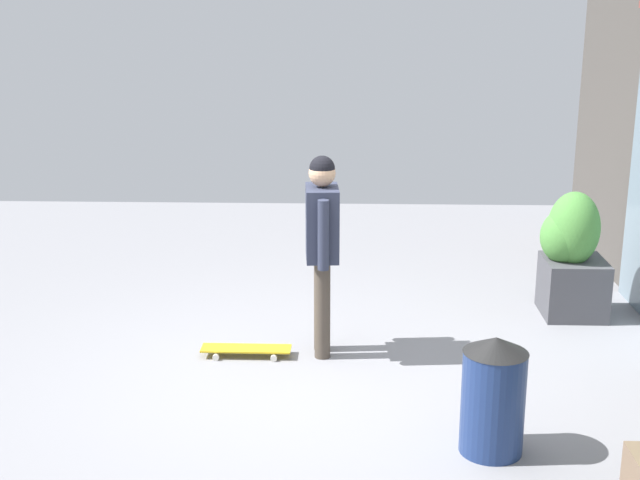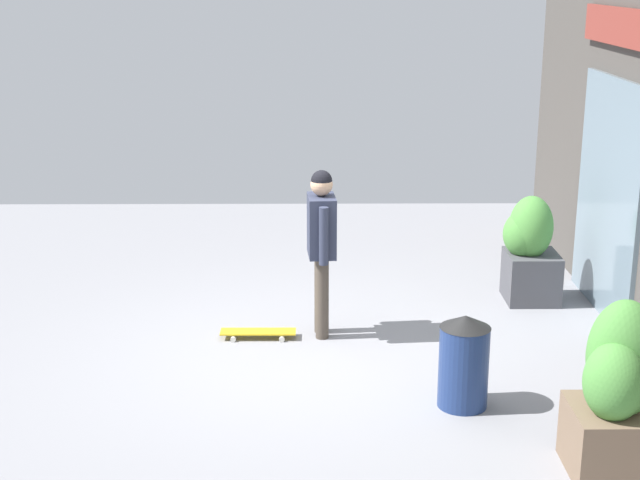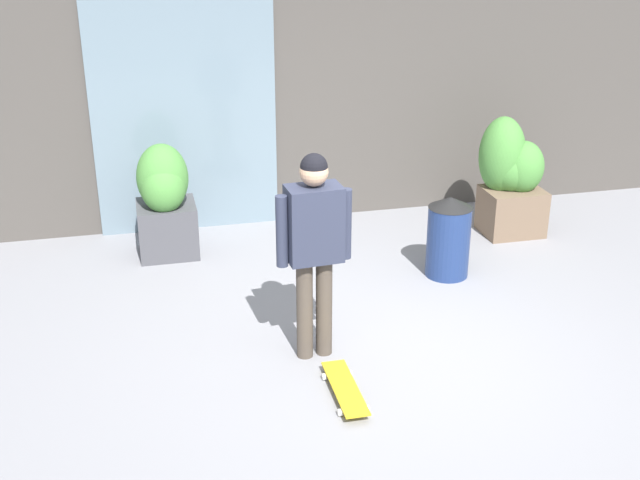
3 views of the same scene
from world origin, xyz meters
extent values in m
plane|color=gray|center=(0.00, 0.00, 0.00)|extent=(12.00, 12.00, 0.00)
cube|color=slate|center=(-1.23, 3.16, 1.24)|extent=(1.94, 0.06, 2.48)
cube|color=maroon|center=(-1.27, 3.14, 2.98)|extent=(2.21, 0.05, 0.38)
cylinder|color=#4C4238|center=(-0.44, 0.16, 0.42)|extent=(0.13, 0.13, 0.84)
cylinder|color=#4C4238|center=(-0.60, 0.15, 0.42)|extent=(0.13, 0.13, 0.84)
cube|color=#2D3347|center=(-0.52, 0.16, 1.13)|extent=(0.43, 0.29, 0.59)
cylinder|color=#2D3347|center=(-0.26, 0.17, 1.10)|extent=(0.09, 0.09, 0.56)
cylinder|color=#2D3347|center=(-0.77, 0.14, 1.10)|extent=(0.09, 0.09, 0.56)
sphere|color=tan|center=(-0.52, 0.16, 1.54)|extent=(0.22, 0.22, 0.22)
sphere|color=black|center=(-0.52, 0.16, 1.58)|extent=(0.21, 0.21, 0.21)
cube|color=gold|center=(-0.43, -0.47, 0.07)|extent=(0.19, 0.75, 0.02)
cylinder|color=silver|center=(-0.33, -0.71, 0.03)|extent=(0.03, 0.05, 0.05)
cylinder|color=silver|center=(-0.53, -0.71, 0.03)|extent=(0.03, 0.05, 0.05)
cylinder|color=silver|center=(-0.33, -0.23, 0.03)|extent=(0.03, 0.05, 0.05)
cylinder|color=silver|center=(-0.53, -0.23, 0.03)|extent=(0.03, 0.05, 0.05)
cube|color=#47474C|center=(-1.52, 2.48, 0.27)|extent=(0.59, 0.56, 0.54)
ellipsoid|color=#4C8C3D|center=(-1.53, 2.45, 0.83)|extent=(0.51, 0.48, 0.69)
ellipsoid|color=#4C8C3D|center=(-1.54, 2.37, 0.76)|extent=(0.45, 0.44, 0.51)
cube|color=brown|center=(2.16, 2.17, 0.25)|extent=(0.63, 0.51, 0.50)
ellipsoid|color=#4C8C3D|center=(2.15, 2.24, 0.72)|extent=(0.52, 0.49, 0.52)
ellipsoid|color=#4C8C3D|center=(2.24, 2.17, 0.75)|extent=(0.46, 0.43, 0.57)
ellipsoid|color=#4C8C3D|center=(2.05, 2.29, 0.86)|extent=(0.49, 0.52, 0.84)
cylinder|color=navy|center=(1.08, 1.32, 0.35)|extent=(0.42, 0.42, 0.70)
cone|color=black|center=(1.08, 1.32, 0.75)|extent=(0.42, 0.42, 0.10)
camera|label=1|loc=(6.25, 0.37, 2.89)|focal=48.69mm
camera|label=2|loc=(8.17, 0.07, 3.50)|focal=52.14mm
camera|label=3|loc=(-1.79, -5.37, 3.39)|focal=45.48mm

